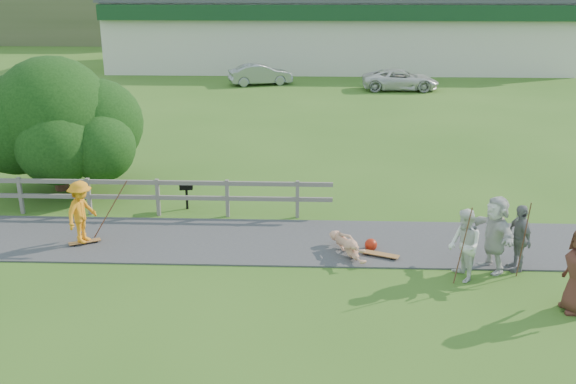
# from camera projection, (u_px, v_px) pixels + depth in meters

# --- Properties ---
(ground) EXTENTS (260.00, 260.00, 0.00)m
(ground) POSITION_uv_depth(u_px,v_px,m) (210.00, 266.00, 15.33)
(ground) COLOR #34601B
(ground) RESTS_ON ground
(path) EXTENTS (34.00, 3.00, 0.04)m
(path) POSITION_uv_depth(u_px,v_px,m) (219.00, 240.00, 16.74)
(path) COLOR #373739
(path) RESTS_ON ground
(fence) EXTENTS (15.05, 0.10, 1.10)m
(fence) POSITION_uv_depth(u_px,v_px,m) (67.00, 191.00, 18.39)
(fence) COLOR #5F5B54
(fence) RESTS_ON ground
(strip_mall) EXTENTS (32.50, 10.75, 5.10)m
(strip_mall) POSITION_uv_depth(u_px,v_px,m) (336.00, 31.00, 47.39)
(strip_mall) COLOR beige
(strip_mall) RESTS_ON ground
(skater_rider) EXTENTS (0.87, 1.17, 1.62)m
(skater_rider) POSITION_uv_depth(u_px,v_px,m) (82.00, 216.00, 16.24)
(skater_rider) COLOR orange
(skater_rider) RESTS_ON ground
(skater_fallen) EXTENTS (1.56, 0.96, 0.56)m
(skater_fallen) POSITION_uv_depth(u_px,v_px,m) (348.00, 245.00, 15.79)
(skater_fallen) COLOR tan
(skater_fallen) RESTS_ON ground
(spectator_a) EXTENTS (0.78, 0.92, 1.68)m
(spectator_a) POSITION_uv_depth(u_px,v_px,m) (464.00, 245.00, 14.39)
(spectator_a) COLOR white
(spectator_a) RESTS_ON ground
(spectator_b) EXTENTS (0.58, 1.01, 1.62)m
(spectator_b) POSITION_uv_depth(u_px,v_px,m) (519.00, 238.00, 14.88)
(spectator_b) COLOR gray
(spectator_b) RESTS_ON ground
(spectator_d) EXTENTS (1.08, 1.78, 1.83)m
(spectator_d) POSITION_uv_depth(u_px,v_px,m) (495.00, 234.00, 14.84)
(spectator_d) COLOR silver
(spectator_d) RESTS_ON ground
(car_silver) EXTENTS (4.14, 2.44, 1.29)m
(car_silver) POSITION_uv_depth(u_px,v_px,m) (260.00, 74.00, 40.13)
(car_silver) COLOR gray
(car_silver) RESTS_ON ground
(car_white) EXTENTS (4.51, 2.09, 1.25)m
(car_white) POSITION_uv_depth(u_px,v_px,m) (400.00, 80.00, 38.27)
(car_white) COLOR silver
(car_white) RESTS_ON ground
(tree) EXTENTS (5.88, 5.88, 3.63)m
(tree) POSITION_uv_depth(u_px,v_px,m) (56.00, 135.00, 20.16)
(tree) COLOR black
(tree) RESTS_ON ground
(bbq) EXTENTS (0.41, 0.34, 0.83)m
(bbq) POSITION_uv_depth(u_px,v_px,m) (187.00, 196.00, 18.91)
(bbq) COLOR black
(bbq) RESTS_ON ground
(longboard_rider) EXTENTS (0.79, 0.53, 0.09)m
(longboard_rider) POSITION_uv_depth(u_px,v_px,m) (85.00, 243.00, 16.49)
(longboard_rider) COLOR olive
(longboard_rider) RESTS_ON ground
(longboard_fallen) EXTENTS (0.93, 0.55, 0.10)m
(longboard_fallen) POSITION_uv_depth(u_px,v_px,m) (380.00, 256.00, 15.74)
(longboard_fallen) COLOR olive
(longboard_fallen) RESTS_ON ground
(helmet) EXTENTS (0.32, 0.32, 0.32)m
(helmet) POSITION_uv_depth(u_px,v_px,m) (371.00, 244.00, 16.14)
(helmet) COLOR #A7210D
(helmet) RESTS_ON ground
(pole_rider) EXTENTS (0.03, 0.03, 1.92)m
(pole_rider) POSITION_uv_depth(u_px,v_px,m) (110.00, 205.00, 16.55)
(pole_rider) COLOR brown
(pole_rider) RESTS_ON ground
(pole_spec_left) EXTENTS (0.03, 0.03, 1.84)m
(pole_spec_left) POSITION_uv_depth(u_px,v_px,m) (463.00, 246.00, 14.15)
(pole_spec_left) COLOR brown
(pole_spec_left) RESTS_ON ground
(pole_spec_right) EXTENTS (0.03, 0.03, 1.81)m
(pole_spec_right) POSITION_uv_depth(u_px,v_px,m) (524.00, 240.00, 14.50)
(pole_spec_right) COLOR brown
(pole_spec_right) RESTS_ON ground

